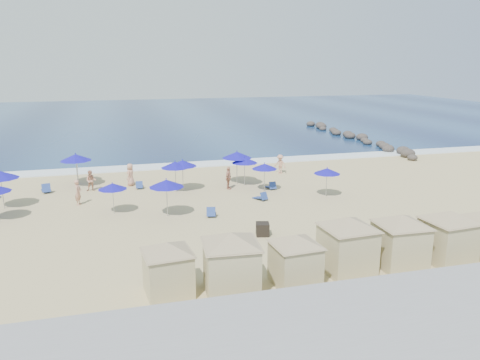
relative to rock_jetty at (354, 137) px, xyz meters
name	(u,v)px	position (x,y,z in m)	size (l,w,h in m)	color
ground	(200,219)	(-24.01, -24.90, -0.36)	(160.00, 160.00, 0.00)	tan
ocean	(143,118)	(-24.01, 30.10, -0.33)	(160.00, 80.00, 0.06)	#0E234E
surf_line	(170,166)	(-24.01, -9.40, -0.32)	(160.00, 2.50, 0.08)	white
seawall	(270,324)	(-24.01, -38.40, 0.29)	(160.00, 6.10, 1.22)	gray
rock_jetty	(354,137)	(0.00, 0.00, 0.00)	(2.56, 26.66, 0.96)	#2D2725
trash_bin	(263,229)	(-21.12, -28.56, 0.00)	(0.72, 0.72, 0.72)	black
cabana_0	(168,261)	(-27.00, -34.01, 1.09)	(4.02, 4.02, 2.54)	tan
cabana_1	(231,255)	(-24.43, -34.56, 1.33)	(4.69, 4.69, 2.95)	tan
cabana_2	(295,253)	(-21.57, -34.59, 1.09)	(4.04, 4.04, 2.54)	tan
cabana_3	(348,237)	(-18.77, -33.96, 1.31)	(4.65, 4.65, 2.92)	tan
cabana_4	(401,234)	(-16.09, -34.09, 1.26)	(4.52, 4.52, 2.83)	tan
cabana_5	(449,229)	(-13.53, -34.20, 1.27)	(4.52, 4.52, 2.84)	tan
umbrella_0	(0,175)	(-36.19, -19.38, 1.94)	(2.33, 2.33, 2.65)	#A5A8AD
umbrella_2	(76,157)	(-31.81, -14.83, 1.96)	(2.36, 2.36, 2.68)	#A5A8AD
umbrella_3	(112,186)	(-29.14, -22.36, 1.44)	(1.83, 1.83, 2.08)	#A5A8AD
umbrella_4	(76,158)	(-31.84, -13.69, 1.70)	(2.09, 2.09, 2.37)	#A5A8AD
umbrella_5	(182,163)	(-24.05, -18.08, 1.75)	(2.14, 2.14, 2.44)	#A5A8AD
umbrella_6	(166,183)	(-25.89, -23.84, 1.79)	(2.18, 2.18, 2.48)	#A5A8AD
umbrella_7	(175,165)	(-24.63, -18.29, 1.72)	(2.11, 2.11, 2.40)	#A5A8AD
umbrella_8	(265,166)	(-18.16, -19.72, 1.53)	(1.92, 1.92, 2.18)	#A5A8AD
umbrella_9	(237,155)	(-19.61, -17.15, 1.98)	(2.37, 2.37, 2.70)	#A5A8AD
umbrella_10	(245,160)	(-19.17, -17.83, 1.67)	(2.06, 2.06, 2.34)	#A5A8AD
umbrella_11	(327,171)	(-14.31, -22.32, 1.52)	(1.91, 1.91, 2.17)	#A5A8AD
beach_chair_1	(46,189)	(-34.01, -15.92, -0.10)	(0.88, 1.46, 0.75)	navy
beach_chair_2	(140,186)	(-27.20, -16.55, -0.14)	(0.61, 1.19, 0.63)	navy
beach_chair_3	(211,212)	(-23.23, -24.52, -0.12)	(0.81, 1.34, 0.69)	navy
beach_chair_4	(261,197)	(-19.12, -21.98, -0.14)	(0.93, 1.27, 0.64)	navy
beach_chair_5	(271,186)	(-17.49, -19.40, -0.14)	(0.56, 1.19, 0.65)	navy
beachgoer_0	(78,192)	(-31.44, -19.80, 0.51)	(0.63, 0.42, 1.74)	tan
beachgoer_1	(91,181)	(-30.74, -16.36, 0.43)	(0.77, 0.60, 1.59)	tan
beachgoer_2	(228,178)	(-20.65, -18.55, 0.51)	(1.02, 0.43, 1.74)	tan
beachgoer_3	(280,164)	(-15.09, -14.71, 0.47)	(1.07, 0.62, 1.66)	tan
beachgoer_4	(131,175)	(-27.80, -15.52, 0.52)	(0.86, 0.56, 1.76)	tan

